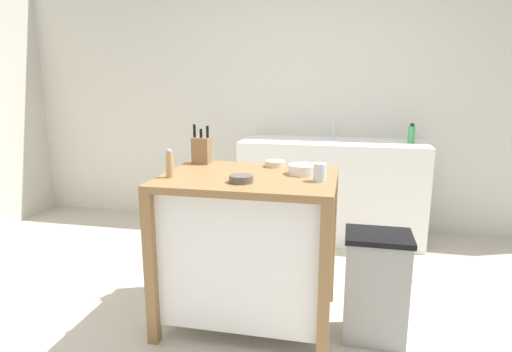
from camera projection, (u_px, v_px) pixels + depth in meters
name	position (u px, v px, depth m)	size (l,w,h in m)	color
ground_plane	(265.00, 338.00, 2.50)	(6.88, 6.88, 0.00)	#BCB29E
wall_back	(307.00, 95.00, 4.23)	(5.88, 0.10, 2.60)	beige
kitchen_island	(249.00, 241.00, 2.58)	(1.00, 0.75, 0.91)	olive
knife_block	(201.00, 150.00, 2.82)	(0.11, 0.09, 0.25)	olive
bowl_ceramic_wide	(303.00, 169.00, 2.51)	(0.17, 0.17, 0.06)	silver
bowl_stoneware_deep	(241.00, 178.00, 2.32)	(0.13, 0.13, 0.04)	#564C47
bowl_ceramic_small	(275.00, 163.00, 2.73)	(0.12, 0.12, 0.04)	beige
drinking_cup	(320.00, 172.00, 2.33)	(0.07, 0.07, 0.10)	silver
pepper_grinder	(170.00, 164.00, 2.42)	(0.04, 0.04, 0.16)	tan
trash_bin	(376.00, 286.00, 2.44)	(0.36, 0.28, 0.63)	gray
sink_counter	(331.00, 189.00, 4.02)	(1.65, 0.60, 0.90)	white
sink_faucet	(334.00, 127.00, 4.03)	(0.02, 0.02, 0.22)	#B7BCC1
bottle_dish_soap	(411.00, 134.00, 3.78)	(0.06, 0.06, 0.17)	green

